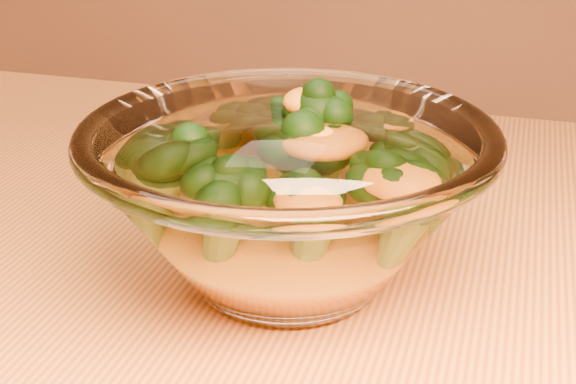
# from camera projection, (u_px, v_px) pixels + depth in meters

# --- Properties ---
(glass_bowl) EXTENTS (0.24, 0.24, 0.11)m
(glass_bowl) POSITION_uv_depth(u_px,v_px,m) (288.00, 200.00, 0.47)
(glass_bowl) COLOR white
(glass_bowl) RESTS_ON table
(cheese_sauce) EXTENTS (0.14, 0.14, 0.04)m
(cheese_sauce) POSITION_uv_depth(u_px,v_px,m) (288.00, 234.00, 0.48)
(cheese_sauce) COLOR orange
(cheese_sauce) RESTS_ON glass_bowl
(broccoli_heap) EXTENTS (0.18, 0.16, 0.08)m
(broccoli_heap) POSITION_uv_depth(u_px,v_px,m) (290.00, 169.00, 0.47)
(broccoli_heap) COLOR black
(broccoli_heap) RESTS_ON cheese_sauce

